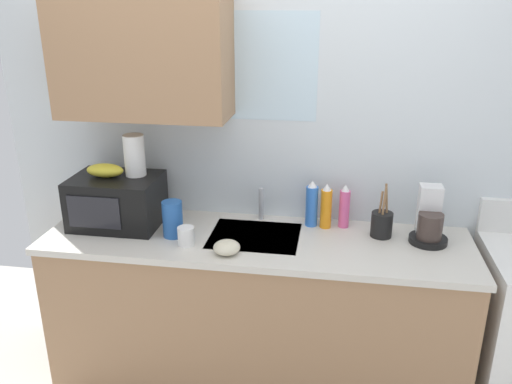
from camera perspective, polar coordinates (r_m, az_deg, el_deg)
name	(u,v)px	position (r m, az deg, el deg)	size (l,w,h in m)	color
kitchen_wall_assembly	(245,136)	(2.86, -1.24, 6.14)	(2.97, 0.42, 2.50)	silver
counter_unit	(256,311)	(2.93, 0.00, -12.77)	(2.20, 0.63, 0.90)	#9E7551
sink_faucet	(261,204)	(2.89, 0.56, -1.28)	(0.03, 0.03, 0.18)	#B2B5BA
microwave	(117,201)	(2.91, -14.91, -0.94)	(0.46, 0.35, 0.27)	black
banana_bunch	(105,170)	(2.88, -16.11, 2.28)	(0.20, 0.11, 0.07)	gold
paper_towel_roll	(134,155)	(2.84, -13.08, 3.91)	(0.11, 0.11, 0.22)	white
coffee_maker	(429,221)	(2.78, 18.32, -3.03)	(0.19, 0.21, 0.28)	black
dish_soap_bottle_blue	(312,204)	(2.82, 6.08, -1.35)	(0.07, 0.07, 0.25)	blue
dish_soap_bottle_orange	(326,207)	(2.81, 7.63, -1.63)	(0.06, 0.06, 0.25)	orange
dish_soap_bottle_pink	(344,207)	(2.83, 9.60, -1.63)	(0.06, 0.06, 0.24)	#E55999
cereal_canister	(173,219)	(2.72, -9.06, -2.92)	(0.10, 0.10, 0.19)	#2659A5
mug_white	(186,236)	(2.63, -7.62, -4.78)	(0.08, 0.08, 0.10)	white
utensil_crock	(382,224)	(2.77, 13.51, -3.36)	(0.11, 0.11, 0.28)	black
small_bowl	(227,247)	(2.54, -3.19, -6.04)	(0.13, 0.13, 0.07)	beige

